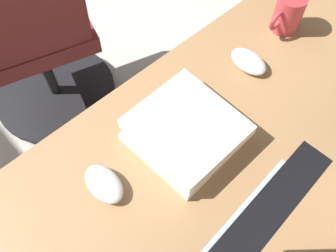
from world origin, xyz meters
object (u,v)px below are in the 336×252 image
mouse_spare (104,184)px  book_stack_near (186,131)px  coffee_mug (288,13)px  mouse_main (249,61)px  office_chair (33,40)px

mouse_spare → book_stack_near: book_stack_near is taller
book_stack_near → coffee_mug: (-0.44, -0.07, 0.02)m
mouse_main → office_chair: size_ratio=0.11×
coffee_mug → mouse_main: bearing=7.7°
mouse_spare → book_stack_near: size_ratio=0.45×
book_stack_near → office_chair: bearing=-88.5°
book_stack_near → coffee_mug: size_ratio=1.98×
book_stack_near → office_chair: size_ratio=0.24×
mouse_spare → office_chair: 0.83m
mouse_spare → office_chair: office_chair is taller
mouse_spare → coffee_mug: (-0.65, -0.04, 0.04)m
book_stack_near → office_chair: 0.84m
mouse_main → book_stack_near: book_stack_near is taller
mouse_spare → office_chair: bearing=-104.3°
mouse_main → coffee_mug: coffee_mug is taller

